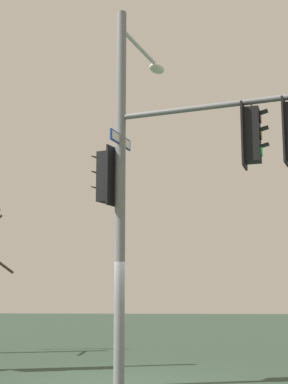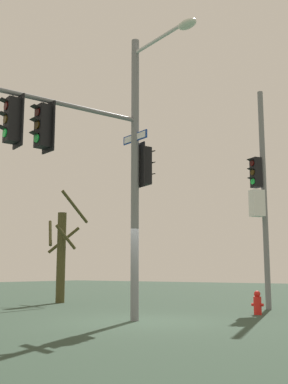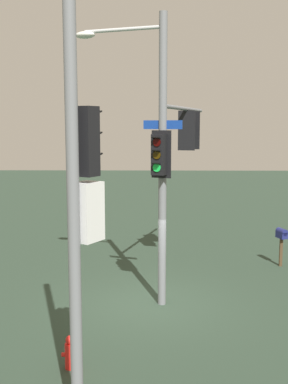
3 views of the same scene
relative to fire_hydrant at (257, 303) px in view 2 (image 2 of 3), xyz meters
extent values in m
plane|color=#2B3D2F|center=(1.70, 3.64, -0.34)|extent=(80.00, 80.00, 0.00)
cylinder|color=slate|center=(2.02, 3.68, 3.71)|extent=(0.23, 0.23, 8.12)
cylinder|color=silver|center=(0.93, 4.03, 7.38)|extent=(2.22, 0.80, 0.10)
ellipsoid|color=silver|center=(-0.17, 4.38, 7.30)|extent=(0.68, 0.53, 0.20)
cylinder|color=slate|center=(2.77, 6.01, 5.30)|extent=(1.63, 4.71, 0.12)
cube|color=black|center=(2.90, 6.40, 4.60)|extent=(0.42, 0.38, 1.10)
cube|color=black|center=(2.86, 6.24, 4.60)|extent=(0.55, 0.17, 1.30)
cylinder|color=#2F0403|center=(2.94, 6.56, 4.94)|extent=(0.22, 0.08, 0.22)
cube|color=black|center=(2.96, 6.64, 5.06)|extent=(0.24, 0.21, 0.06)
cylinder|color=#352504|center=(2.94, 6.56, 4.60)|extent=(0.22, 0.08, 0.22)
cube|color=black|center=(2.96, 6.64, 4.72)|extent=(0.24, 0.21, 0.06)
cylinder|color=#19D147|center=(2.94, 6.56, 4.26)|extent=(0.22, 0.08, 0.22)
cube|color=black|center=(2.96, 6.64, 4.38)|extent=(0.24, 0.21, 0.06)
cylinder|color=slate|center=(2.90, 6.40, 5.22)|extent=(0.04, 0.04, 0.15)
cube|color=black|center=(3.15, 7.17, 4.60)|extent=(0.44, 0.40, 1.10)
cube|color=black|center=(3.10, 7.01, 4.60)|extent=(0.54, 0.21, 1.30)
cylinder|color=#2F0403|center=(3.20, 7.33, 4.94)|extent=(0.22, 0.10, 0.22)
cube|color=black|center=(3.23, 7.40, 5.06)|extent=(0.25, 0.22, 0.06)
cylinder|color=#352504|center=(3.20, 7.33, 4.60)|extent=(0.22, 0.10, 0.22)
cube|color=black|center=(3.23, 7.40, 4.72)|extent=(0.25, 0.22, 0.06)
cylinder|color=#19D147|center=(3.20, 7.33, 4.26)|extent=(0.22, 0.10, 0.22)
cube|color=black|center=(3.23, 7.40, 4.38)|extent=(0.25, 0.22, 0.06)
cylinder|color=slate|center=(3.15, 7.17, 5.22)|extent=(0.04, 0.04, 0.15)
cube|color=black|center=(1.92, 3.36, 3.99)|extent=(0.45, 0.41, 1.10)
cube|color=black|center=(1.98, 3.52, 3.99)|extent=(0.53, 0.25, 1.30)
cylinder|color=#2F0403|center=(1.85, 3.21, 4.33)|extent=(0.21, 0.11, 0.22)
cube|color=black|center=(1.82, 3.14, 4.45)|extent=(0.25, 0.23, 0.06)
cylinder|color=#352504|center=(1.85, 3.21, 3.99)|extent=(0.21, 0.11, 0.22)
cube|color=black|center=(1.82, 3.14, 4.11)|extent=(0.25, 0.23, 0.06)
cylinder|color=#19D147|center=(1.85, 3.21, 3.65)|extent=(0.21, 0.11, 0.22)
cube|color=black|center=(1.82, 3.14, 3.77)|extent=(0.25, 0.23, 0.06)
cube|color=navy|center=(2.02, 3.68, 4.79)|extent=(1.06, 0.34, 0.24)
cube|color=white|center=(2.02, 3.69, 4.79)|extent=(0.96, 0.29, 0.18)
cylinder|color=slate|center=(0.50, -2.20, 3.66)|extent=(0.20, 0.20, 8.02)
cube|color=white|center=(0.67, -1.92, 3.40)|extent=(0.56, 0.59, 0.96)
cube|color=black|center=(0.66, -1.93, 4.53)|extent=(0.46, 0.44, 1.10)
cylinder|color=#2F0403|center=(0.75, -1.79, 4.87)|extent=(0.21, 0.14, 0.22)
cube|color=black|center=(0.78, -1.72, 4.99)|extent=(0.26, 0.24, 0.06)
cylinder|color=#352504|center=(0.75, -1.79, 4.53)|extent=(0.21, 0.14, 0.22)
cube|color=black|center=(0.78, -1.72, 4.65)|extent=(0.26, 0.24, 0.06)
cylinder|color=#19D147|center=(0.75, -1.79, 4.19)|extent=(0.21, 0.14, 0.22)
cube|color=black|center=(0.78, -1.72, 4.31)|extent=(0.26, 0.24, 0.06)
cylinder|color=red|center=(0.00, 0.00, -0.07)|extent=(0.24, 0.24, 0.55)
sphere|color=red|center=(0.00, 0.00, 0.29)|extent=(0.20, 0.20, 0.20)
cylinder|color=red|center=(-0.14, 0.00, -0.04)|extent=(0.10, 0.09, 0.09)
cylinder|color=red|center=(0.14, 0.00, -0.04)|extent=(0.10, 0.09, 0.09)
cylinder|color=#454223|center=(8.98, -0.44, 1.57)|extent=(0.37, 0.37, 3.84)
cylinder|color=#454223|center=(8.58, -0.27, 2.41)|extent=(0.49, 0.95, 1.05)
cylinder|color=#454223|center=(9.37, -0.97, 2.34)|extent=(1.20, 0.94, 1.20)
cylinder|color=#454223|center=(8.23, -0.43, 3.69)|extent=(0.15, 1.58, 1.28)
cylinder|color=#454223|center=(9.30, -0.07, 2.60)|extent=(0.89, 0.81, 1.18)
camera|label=1|loc=(13.98, 4.96, 1.52)|focal=53.44mm
camera|label=2|loc=(-5.97, 14.49, 1.00)|focal=45.10mm
camera|label=3|loc=(1.70, -9.41, 4.80)|focal=44.25mm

